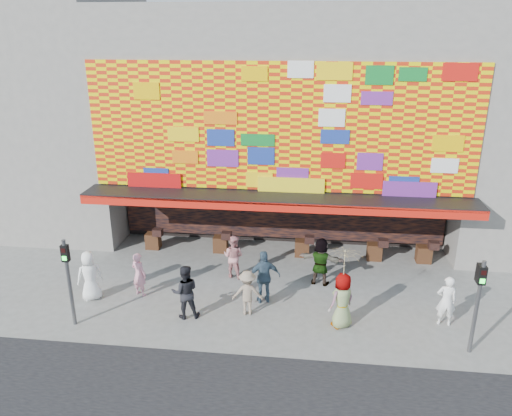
% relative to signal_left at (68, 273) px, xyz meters
% --- Properties ---
extents(ground, '(90.00, 90.00, 0.00)m').
position_rel_signal_left_xyz_m(ground, '(6.20, 1.50, -1.86)').
color(ground, slate).
rests_on(ground, ground).
extents(shop_building, '(15.20, 9.40, 10.00)m').
position_rel_signal_left_xyz_m(shop_building, '(6.20, 9.68, 3.37)').
color(shop_building, gray).
rests_on(shop_building, ground).
extents(neighbor_left, '(11.00, 8.00, 12.00)m').
position_rel_signal_left_xyz_m(neighbor_left, '(-6.80, 9.50, 4.14)').
color(neighbor_left, gray).
rests_on(neighbor_left, ground).
extents(signal_left, '(0.22, 0.20, 3.00)m').
position_rel_signal_left_xyz_m(signal_left, '(0.00, 0.00, 0.00)').
color(signal_left, '#59595B').
rests_on(signal_left, ground).
extents(signal_right, '(0.22, 0.20, 3.00)m').
position_rel_signal_left_xyz_m(signal_right, '(12.40, 0.00, 0.00)').
color(signal_right, '#59595B').
rests_on(signal_right, ground).
extents(ped_a, '(1.06, 0.97, 1.83)m').
position_rel_signal_left_xyz_m(ped_a, '(-0.12, 1.62, -0.95)').
color(ped_a, white).
rests_on(ped_a, ground).
extents(ped_b, '(0.71, 0.60, 1.65)m').
position_rel_signal_left_xyz_m(ped_b, '(1.49, 2.10, -1.04)').
color(ped_b, pink).
rests_on(ped_b, ground).
extents(ped_c, '(1.06, 0.92, 1.87)m').
position_rel_signal_left_xyz_m(ped_c, '(3.51, 0.88, -0.92)').
color(ped_c, black).
rests_on(ped_c, ground).
extents(ped_d, '(1.09, 0.71, 1.59)m').
position_rel_signal_left_xyz_m(ped_d, '(5.52, 1.31, -1.07)').
color(ped_d, gray).
rests_on(ped_d, ground).
extents(ped_e, '(1.23, 0.81, 1.95)m').
position_rel_signal_left_xyz_m(ped_e, '(6.00, 2.16, -0.89)').
color(ped_e, '#384F63').
rests_on(ped_e, ground).
extents(ped_f, '(1.79, 0.89, 1.85)m').
position_rel_signal_left_xyz_m(ped_f, '(7.95, 3.71, -0.94)').
color(ped_f, gray).
rests_on(ped_f, ground).
extents(ped_g, '(1.09, 1.03, 1.87)m').
position_rel_signal_left_xyz_m(ped_g, '(8.63, 0.92, -0.92)').
color(ped_g, gray).
rests_on(ped_g, ground).
extents(ped_h, '(0.65, 0.44, 1.73)m').
position_rel_signal_left_xyz_m(ped_h, '(11.96, 1.43, -1.00)').
color(ped_h, white).
rests_on(ped_h, ground).
extents(ped_i, '(0.98, 0.86, 1.71)m').
position_rel_signal_left_xyz_m(ped_i, '(4.63, 3.90, -1.00)').
color(ped_i, '#CF8687').
rests_on(ped_i, ground).
extents(parasol, '(1.38, 1.39, 1.98)m').
position_rel_signal_left_xyz_m(parasol, '(8.63, 0.92, 0.35)').
color(parasol, beige).
rests_on(parasol, ground).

